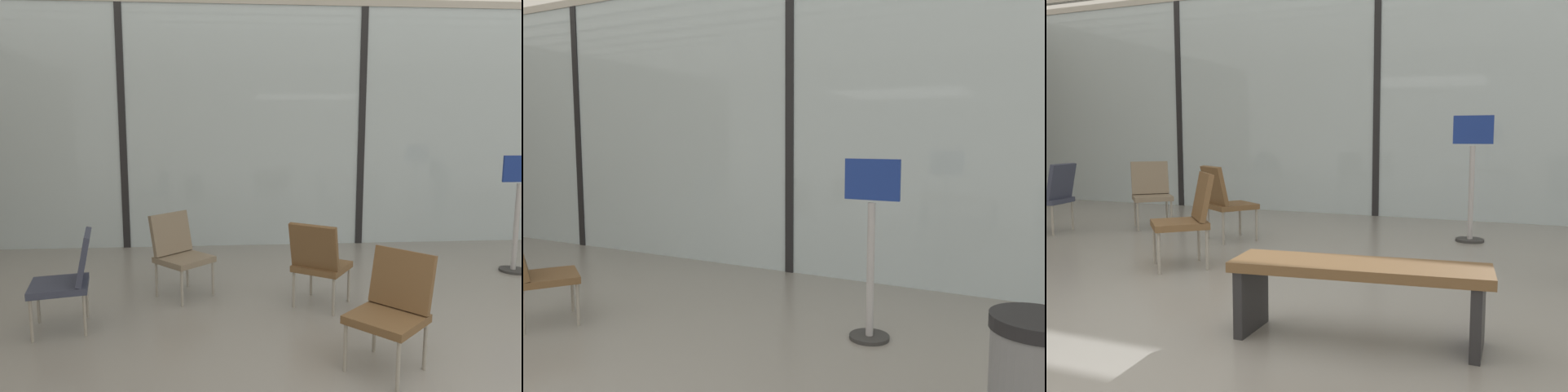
# 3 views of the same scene
# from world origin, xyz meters

# --- Properties ---
(ground_plane) EXTENTS (60.00, 60.00, 0.00)m
(ground_plane) POSITION_xyz_m (0.00, 0.00, 0.00)
(ground_plane) COLOR gray
(glass_curtain_wall) EXTENTS (14.00, 0.08, 3.49)m
(glass_curtain_wall) POSITION_xyz_m (0.00, 5.20, 1.75)
(glass_curtain_wall) COLOR silver
(glass_curtain_wall) RESTS_ON ground
(window_mullion_0) EXTENTS (0.10, 0.12, 3.49)m
(window_mullion_0) POSITION_xyz_m (-3.50, 5.20, 1.75)
(window_mullion_0) COLOR black
(window_mullion_0) RESTS_ON ground
(window_mullion_1) EXTENTS (0.10, 0.12, 3.49)m
(window_mullion_1) POSITION_xyz_m (0.00, 5.20, 1.75)
(window_mullion_1) COLOR black
(window_mullion_1) RESTS_ON ground
(parked_airplane) EXTENTS (12.86, 3.81, 3.81)m
(parked_airplane) POSITION_xyz_m (-0.58, 9.95, 1.91)
(parked_airplane) COLOR silver
(parked_airplane) RESTS_ON ground
(lounge_chair_1) EXTENTS (0.62, 0.59, 0.87)m
(lounge_chair_1) POSITION_xyz_m (-3.42, 2.28, 0.49)
(lounge_chair_1) COLOR #33384C
(lounge_chair_1) RESTS_ON ground
(lounge_chair_2) EXTENTS (0.71, 0.71, 0.87)m
(lounge_chair_2) POSITION_xyz_m (-0.82, 1.39, 0.49)
(lounge_chair_2) COLOR brown
(lounge_chair_2) RESTS_ON ground
(lounge_chair_3) EXTENTS (0.71, 0.71, 0.87)m
(lounge_chair_3) POSITION_xyz_m (-2.54, 3.09, 0.49)
(lounge_chair_3) COLOR #7F705B
(lounge_chair_3) RESTS_ON ground
(lounge_chair_4) EXTENTS (0.69, 0.70, 0.87)m
(lounge_chair_4) POSITION_xyz_m (-1.13, 2.59, 0.49)
(lounge_chair_4) COLOR brown
(lounge_chair_4) RESTS_ON ground
(waiting_bench) EXTENTS (1.53, 0.55, 0.47)m
(waiting_bench) POSITION_xyz_m (1.15, 0.17, 0.36)
(waiting_bench) COLOR brown
(waiting_bench) RESTS_ON ground
(info_sign) EXTENTS (0.44, 0.32, 1.44)m
(info_sign) POSITION_xyz_m (1.51, 3.58, 0.68)
(info_sign) COLOR #333333
(info_sign) RESTS_ON ground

